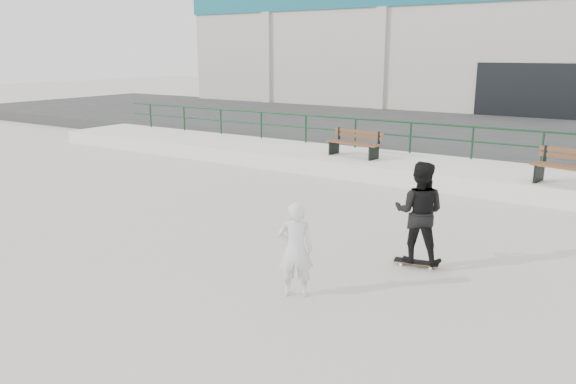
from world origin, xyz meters
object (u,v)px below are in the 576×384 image
Objects in this scene: bench_left at (355,143)px; bench_right at (575,169)px; seated_skater at (295,249)px; standing_skater at (419,212)px; skateboard at (416,262)px.

bench_left is 6.41m from bench_right.
seated_skater is (3.44, -8.94, -0.16)m from bench_left.
seated_skater reaches higher than bench_right.
seated_skater is at bearing 51.43° from standing_skater.
bench_left is 9.58m from seated_skater.
bench_right is 2.55× the size of skateboard.
bench_right is at bearing -140.14° from seated_skater.
standing_skater is at bearing -147.96° from seated_skater.
bench_left reaches higher than skateboard.
bench_left is 1.24× the size of seated_skater.
seated_skater is (-1.16, -2.22, 0.69)m from skateboard.
standing_skater is (-1.77, -5.96, 0.05)m from bench_right.
standing_skater reaches higher than bench_right.
bench_left is at bearing 112.67° from skateboard.
standing_skater is at bearing -94.53° from bench_right.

